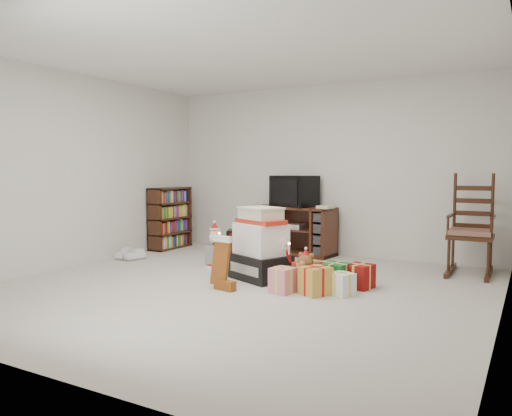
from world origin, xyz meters
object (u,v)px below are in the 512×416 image
at_px(santa_figurine, 282,262).
at_px(crt_television, 294,191).
at_px(gift_pile, 261,249).
at_px(mrs_claus_figurine, 215,250).
at_px(sneaker_pair, 130,256).
at_px(red_suitcase, 246,252).
at_px(tv_stand, 294,230).
at_px(rocking_chair, 471,238).
at_px(gift_cluster, 324,279).
at_px(teddy_bear, 306,273).
at_px(bookshelf, 170,219).

relative_size(santa_figurine, crt_television, 0.79).
relative_size(gift_pile, mrs_claus_figurine, 1.37).
distance_m(gift_pile, sneaker_pair, 2.24).
xyz_separation_m(gift_pile, sneaker_pair, (-2.21, 0.21, -0.30)).
bearing_deg(mrs_claus_figurine, crt_television, 73.13).
bearing_deg(santa_figurine, crt_television, 110.76).
bearing_deg(red_suitcase, tv_stand, 70.42).
bearing_deg(santa_figurine, rocking_chair, 39.55).
xyz_separation_m(tv_stand, rocking_chair, (2.46, -0.22, 0.08)).
bearing_deg(gift_pile, rocking_chair, 60.00).
height_order(red_suitcase, gift_cluster, red_suitcase).
bearing_deg(gift_cluster, red_suitcase, 164.91).
distance_m(rocking_chair, gift_cluster, 2.11).
xyz_separation_m(rocking_chair, teddy_bear, (-1.42, -1.70, -0.26)).
bearing_deg(santa_figurine, sneaker_pair, 176.11).
height_order(gift_pile, santa_figurine, gift_pile).
distance_m(rocking_chair, teddy_bear, 2.23).
xyz_separation_m(santa_figurine, crt_television, (-0.65, 1.72, 0.72)).
bearing_deg(teddy_bear, gift_cluster, 5.30).
distance_m(rocking_chair, crt_television, 2.52).
bearing_deg(gift_pile, bookshelf, 174.88).
bearing_deg(tv_stand, crt_television, 113.14).
bearing_deg(crt_television, rocking_chair, 11.74).
bearing_deg(mrs_claus_figurine, gift_pile, -20.26).
relative_size(tv_stand, gift_pile, 1.58).
distance_m(rocking_chair, gift_pile, 2.57).
relative_size(gift_pile, santa_figurine, 1.41).
distance_m(red_suitcase, gift_cluster, 1.16).
height_order(bookshelf, crt_television, crt_television).
bearing_deg(rocking_chair, teddy_bear, -130.61).
distance_m(tv_stand, crt_television, 0.58).
bearing_deg(santa_figurine, red_suitcase, 168.76).
height_order(tv_stand, teddy_bear, tv_stand).
bearing_deg(teddy_bear, bookshelf, 154.18).
bearing_deg(gift_cluster, sneaker_pair, 173.21).
xyz_separation_m(bookshelf, gift_pile, (2.34, -1.27, -0.11)).
distance_m(gift_pile, red_suitcase, 0.32).
relative_size(teddy_bear, santa_figurine, 0.67).
relative_size(bookshelf, crt_television, 1.34).
relative_size(mrs_claus_figurine, sneaker_pair, 1.60).
relative_size(red_suitcase, santa_figurine, 1.10).
xyz_separation_m(teddy_bear, gift_cluster, (0.19, 0.02, -0.05)).
bearing_deg(santa_figurine, gift_pile, -171.10).
bearing_deg(sneaker_pair, bookshelf, 98.48).
bearing_deg(mrs_claus_figurine, red_suitcase, -16.39).
distance_m(mrs_claus_figurine, gift_cluster, 1.74).
bearing_deg(tv_stand, red_suitcase, -79.28).
relative_size(teddy_bear, gift_cluster, 0.39).
distance_m(gift_pile, crt_television, 1.90).
bearing_deg(crt_television, tv_stand, -56.21).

